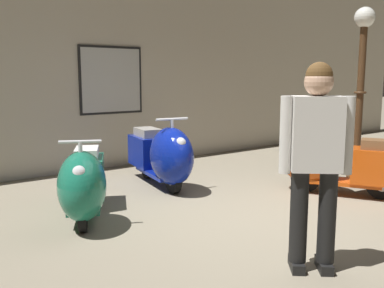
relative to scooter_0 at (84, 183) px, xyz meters
name	(u,v)px	position (x,y,z in m)	size (l,w,h in m)	color
ground_plane	(250,217)	(1.63, -1.02, -0.45)	(60.00, 60.00, 0.00)	gray
showroom_back_wall	(108,60)	(1.63, 2.66, 1.49)	(18.00, 0.24, 3.88)	#BCB29E
scooter_0	(84,183)	(0.00, 0.00, 0.00)	(1.14, 1.65, 0.99)	black
scooter_1	(164,155)	(1.56, 0.75, 0.04)	(0.80, 1.82, 1.08)	black
scooter_2	(331,160)	(3.26, -0.94, 0.03)	(1.28, 1.75, 1.06)	black
lamppost	(361,81)	(4.30, -0.67, 1.12)	(0.31, 0.31, 2.69)	#472D19
visitor_0	(316,153)	(1.05, -2.36, 0.57)	(0.48, 0.45, 1.77)	black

